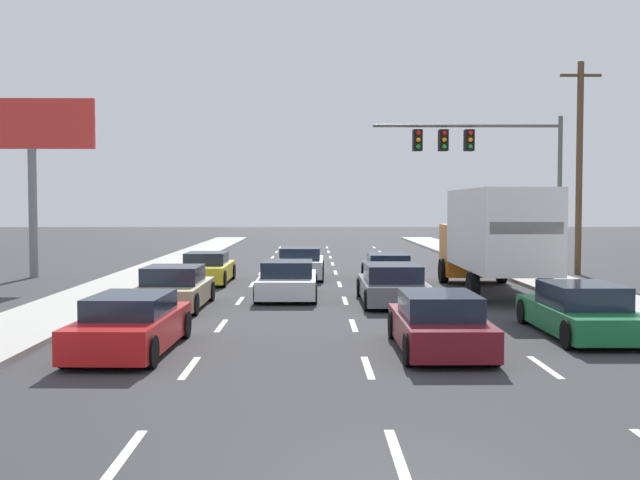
# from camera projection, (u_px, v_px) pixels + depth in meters

# --- Properties ---
(ground_plane) EXTENTS (140.00, 140.00, 0.00)m
(ground_plane) POSITION_uv_depth(u_px,v_px,m) (336.00, 275.00, 33.11)
(ground_plane) COLOR #333335
(sidewalk_right) EXTENTS (2.69, 80.00, 0.14)m
(sidewalk_right) POSITION_uv_depth(u_px,v_px,m) (562.00, 286.00, 28.20)
(sidewalk_right) COLOR #B2AFA8
(sidewalk_right) RESTS_ON ground_plane
(sidewalk_left) EXTENTS (2.69, 80.00, 0.14)m
(sidewalk_left) POSITION_uv_depth(u_px,v_px,m) (118.00, 286.00, 28.03)
(sidewalk_left) COLOR #B2AFA8
(sidewalk_left) RESTS_ON ground_plane
(lane_markings) EXTENTS (6.94, 52.00, 0.01)m
(lane_markings) POSITION_uv_depth(u_px,v_px,m) (339.00, 284.00, 29.40)
(lane_markings) COLOR silver
(lane_markings) RESTS_ON ground_plane
(car_yellow) EXTENTS (1.88, 4.28, 1.23)m
(car_yellow) POSITION_uv_depth(u_px,v_px,m) (207.00, 269.00, 29.80)
(car_yellow) COLOR yellow
(car_yellow) RESTS_ON ground_plane
(car_tan) EXTENTS (1.99, 4.32, 1.27)m
(car_tan) POSITION_uv_depth(u_px,v_px,m) (174.00, 289.00, 22.69)
(car_tan) COLOR tan
(car_tan) RESTS_ON ground_plane
(car_red) EXTENTS (1.94, 4.39, 1.23)m
(car_red) POSITION_uv_depth(u_px,v_px,m) (131.00, 325.00, 15.92)
(car_red) COLOR red
(car_red) RESTS_ON ground_plane
(car_silver) EXTENTS (2.04, 4.36, 1.31)m
(car_silver) POSITION_uv_depth(u_px,v_px,m) (301.00, 264.00, 31.73)
(car_silver) COLOR #B7BABF
(car_silver) RESTS_ON ground_plane
(car_white) EXTENTS (2.00, 4.63, 1.24)m
(car_white) POSITION_uv_depth(u_px,v_px,m) (288.00, 281.00, 25.24)
(car_white) COLOR white
(car_white) RESTS_ON ground_plane
(car_navy) EXTENTS (1.87, 4.68, 1.18)m
(car_navy) POSITION_uv_depth(u_px,v_px,m) (387.00, 269.00, 29.86)
(car_navy) COLOR #141E4C
(car_navy) RESTS_ON ground_plane
(car_gray) EXTENTS (2.00, 4.52, 1.25)m
(car_gray) POSITION_uv_depth(u_px,v_px,m) (392.00, 285.00, 23.69)
(car_gray) COLOR slate
(car_gray) RESTS_ON ground_plane
(car_maroon) EXTENTS (1.85, 4.12, 1.24)m
(car_maroon) POSITION_uv_depth(u_px,v_px,m) (439.00, 324.00, 16.00)
(car_maroon) COLOR maroon
(car_maroon) RESTS_ON ground_plane
(box_truck) EXTENTS (2.69, 8.95, 3.63)m
(box_truck) POSITION_uv_depth(u_px,v_px,m) (494.00, 234.00, 26.24)
(box_truck) COLOR white
(box_truck) RESTS_ON ground_plane
(car_green) EXTENTS (1.93, 4.62, 1.26)m
(car_green) POSITION_uv_depth(u_px,v_px,m) (580.00, 312.00, 17.90)
(car_green) COLOR #196B38
(car_green) RESTS_ON ground_plane
(traffic_signal_mast) EXTENTS (8.54, 0.69, 7.07)m
(traffic_signal_mast) POSITION_uv_depth(u_px,v_px,m) (475.00, 152.00, 33.85)
(traffic_signal_mast) COLOR #595B56
(traffic_signal_mast) RESTS_ON ground_plane
(utility_pole_mid) EXTENTS (1.80, 0.28, 9.36)m
(utility_pole_mid) POSITION_uv_depth(u_px,v_px,m) (579.00, 166.00, 33.21)
(utility_pole_mid) COLOR brown
(utility_pole_mid) RESTS_ON ground_plane
(roadside_billboard) EXTENTS (5.34, 0.36, 7.58)m
(roadside_billboard) POSITION_uv_depth(u_px,v_px,m) (32.00, 145.00, 31.89)
(roadside_billboard) COLOR slate
(roadside_billboard) RESTS_ON ground_plane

